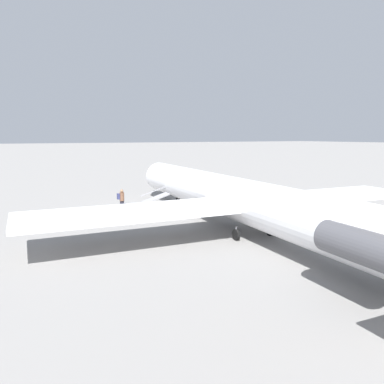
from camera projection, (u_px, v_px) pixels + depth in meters
ground_plane at (230, 228)px, 23.97m from camera, size 600.00×600.00×0.00m
airplane_main at (238, 199)px, 22.79m from camera, size 33.36×25.53×6.79m
boarding_stairs at (136, 205)px, 29.66m from camera, size 1.26×4.07×1.69m
passenger at (121, 199)px, 28.89m from camera, size 0.36×0.55×1.74m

